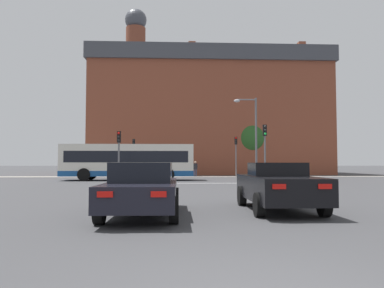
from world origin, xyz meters
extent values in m
cube|color=silver|center=(0.00, 22.24, 0.00)|extent=(7.73, 0.30, 0.01)
cube|color=gray|center=(0.00, 35.20, 0.01)|extent=(68.59, 2.50, 0.01)
cube|color=brown|center=(3.47, 46.37, 6.68)|extent=(28.82, 15.37, 13.37)
cube|color=#42444C|center=(3.47, 46.37, 14.29)|extent=(29.40, 15.98, 1.85)
cube|color=brown|center=(-8.50, 48.24, 16.09)|extent=(0.90, 0.90, 1.75)
cube|color=brown|center=(-3.50, 47.57, 16.09)|extent=(0.90, 0.90, 1.75)
cube|color=brown|center=(1.27, 43.65, 16.09)|extent=(0.90, 0.90, 1.75)
cube|color=brown|center=(6.11, 49.50, 16.09)|extent=(0.90, 0.90, 1.75)
cube|color=brown|center=(10.21, 44.40, 16.09)|extent=(0.90, 0.90, 1.75)
cube|color=brown|center=(15.38, 43.08, 16.09)|extent=(0.90, 0.90, 1.75)
cylinder|color=brown|center=(-6.22, 46.37, 17.46)|extent=(2.63, 2.63, 4.48)
sphere|color=#42444C|center=(-6.22, 46.37, 20.79)|extent=(2.92, 2.92, 2.92)
cube|color=black|center=(-1.78, 6.42, 0.61)|extent=(1.80, 4.78, 0.58)
cube|color=black|center=(-1.78, 6.38, 1.15)|extent=(1.53, 2.16, 0.50)
cylinder|color=black|center=(-2.61, 7.91, 0.32)|extent=(0.23, 0.64, 0.64)
cylinder|color=black|center=(-0.93, 7.89, 0.32)|extent=(0.23, 0.64, 0.64)
cylinder|color=black|center=(-2.64, 4.96, 0.32)|extent=(0.23, 0.64, 0.64)
cylinder|color=black|center=(-0.96, 4.94, 0.32)|extent=(0.23, 0.64, 0.64)
cube|color=red|center=(-2.35, 4.03, 0.76)|extent=(0.32, 0.05, 0.12)
cube|color=red|center=(-1.27, 4.02, 0.76)|extent=(0.32, 0.05, 0.12)
cube|color=black|center=(2.10, 7.25, 0.67)|extent=(1.83, 4.34, 0.69)
cube|color=black|center=(2.10, 7.36, 1.21)|extent=(1.54, 1.31, 0.39)
cylinder|color=black|center=(1.27, 8.60, 0.32)|extent=(0.23, 0.64, 0.64)
cylinder|color=black|center=(2.97, 8.58, 0.32)|extent=(0.23, 0.64, 0.64)
cylinder|color=black|center=(1.23, 5.93, 0.32)|extent=(0.23, 0.64, 0.64)
cylinder|color=black|center=(2.93, 5.90, 0.32)|extent=(0.23, 0.64, 0.64)
cube|color=red|center=(1.52, 5.08, 0.84)|extent=(0.32, 0.05, 0.12)
cube|color=red|center=(2.62, 5.07, 0.84)|extent=(0.32, 0.05, 0.12)
cube|color=silver|center=(-4.72, 27.11, 1.63)|extent=(10.55, 2.58, 2.55)
cube|color=#194C8E|center=(-4.72, 27.11, 0.57)|extent=(10.57, 2.60, 0.44)
cube|color=black|center=(-4.72, 27.11, 1.90)|extent=(9.71, 2.61, 0.90)
cylinder|color=black|center=(-7.99, 25.87, 0.50)|extent=(1.00, 0.28, 1.00)
cylinder|color=black|center=(-7.99, 28.35, 0.50)|extent=(1.00, 0.28, 1.00)
cylinder|color=black|center=(-1.45, 25.87, 0.50)|extent=(1.00, 0.28, 1.00)
cylinder|color=black|center=(-1.45, 28.35, 0.50)|extent=(1.00, 0.28, 1.00)
cylinder|color=slate|center=(5.44, 22.41, 1.66)|extent=(0.12, 0.12, 3.31)
cube|color=black|center=(5.44, 22.41, 3.71)|extent=(0.26, 0.20, 0.80)
sphere|color=black|center=(5.44, 22.28, 3.97)|extent=(0.17, 0.17, 0.17)
sphere|color=black|center=(5.44, 22.28, 3.71)|extent=(0.17, 0.17, 0.17)
sphere|color=#1ED14C|center=(5.44, 22.28, 3.46)|extent=(0.17, 0.17, 0.17)
cylinder|color=slate|center=(-5.10, 34.66, 1.53)|extent=(0.12, 0.12, 3.06)
cube|color=black|center=(-5.10, 34.66, 3.46)|extent=(0.26, 0.20, 0.80)
sphere|color=black|center=(-5.10, 34.53, 3.72)|extent=(0.17, 0.17, 0.17)
sphere|color=black|center=(-5.10, 34.53, 3.46)|extent=(0.17, 0.17, 0.17)
sphere|color=#1ED14C|center=(-5.10, 34.53, 3.21)|extent=(0.17, 0.17, 0.17)
cylinder|color=slate|center=(-4.83, 22.66, 1.42)|extent=(0.12, 0.12, 2.83)
cube|color=black|center=(-4.83, 22.66, 3.23)|extent=(0.26, 0.20, 0.80)
sphere|color=red|center=(-4.83, 22.53, 3.49)|extent=(0.17, 0.17, 0.17)
sphere|color=black|center=(-4.83, 22.53, 3.23)|extent=(0.17, 0.17, 0.17)
sphere|color=black|center=(-4.83, 22.53, 2.98)|extent=(0.17, 0.17, 0.17)
cylinder|color=slate|center=(5.45, 34.94, 1.67)|extent=(0.12, 0.12, 3.34)
cube|color=black|center=(5.45, 34.94, 3.74)|extent=(0.26, 0.20, 0.80)
sphere|color=red|center=(5.45, 34.81, 4.00)|extent=(0.17, 0.17, 0.17)
sphere|color=black|center=(5.45, 34.81, 3.74)|extent=(0.17, 0.17, 0.17)
sphere|color=black|center=(5.45, 34.81, 3.49)|extent=(0.17, 0.17, 0.17)
cylinder|color=slate|center=(5.56, 25.77, 3.31)|extent=(0.16, 0.16, 6.62)
cylinder|color=slate|center=(4.79, 25.77, 6.47)|extent=(1.53, 0.10, 0.10)
ellipsoid|color=#B2B2B7|center=(4.02, 25.77, 6.37)|extent=(0.50, 0.36, 0.22)
cylinder|color=#333851|center=(1.14, 35.12, 0.38)|extent=(0.13, 0.13, 0.76)
cylinder|color=#333851|center=(1.31, 35.07, 0.38)|extent=(0.13, 0.13, 0.76)
cube|color=#232328|center=(1.23, 35.09, 1.06)|extent=(0.44, 0.32, 0.60)
sphere|color=tan|center=(1.23, 35.09, 1.48)|extent=(0.23, 0.23, 0.23)
cylinder|color=#4C3823|center=(8.01, 40.42, 1.21)|extent=(0.36, 0.36, 2.43)
ellipsoid|color=#285623|center=(8.01, 40.42, 4.30)|extent=(4.40, 4.40, 4.62)
camera|label=1|loc=(-0.95, -3.66, 1.39)|focal=35.00mm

